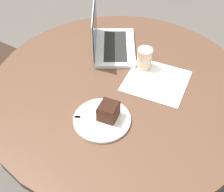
{
  "coord_description": "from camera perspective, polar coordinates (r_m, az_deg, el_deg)",
  "views": [
    {
      "loc": [
        0.59,
        -0.89,
        1.76
      ],
      "look_at": [
        0.03,
        -0.11,
        0.79
      ],
      "focal_mm": 50.0,
      "sensor_mm": 36.0,
      "label": 1
    }
  ],
  "objects": [
    {
      "name": "fork",
      "position": [
        1.31,
        -4.05,
        -3.99
      ],
      "size": [
        0.16,
        0.11,
        0.0
      ],
      "rotation": [
        0.0,
        0.0,
        3.71
      ],
      "color": "silver",
      "rests_on": "plate"
    },
    {
      "name": "laptop",
      "position": [
        1.66,
        -0.51,
        9.9
      ],
      "size": [
        0.37,
        0.39,
        0.24
      ],
      "rotation": [
        0.0,
        0.0,
        5.34
      ],
      "color": "silver",
      "rests_on": "dining_table"
    },
    {
      "name": "paper_document",
      "position": [
        1.5,
        8.08,
        2.76
      ],
      "size": [
        0.33,
        0.32,
        0.0
      ],
      "rotation": [
        0.0,
        0.0,
        0.21
      ],
      "color": "white",
      "rests_on": "dining_table"
    },
    {
      "name": "coffee_glass",
      "position": [
        1.54,
        5.97,
        6.85
      ],
      "size": [
        0.07,
        0.07,
        0.11
      ],
      "color": "#C6AD89",
      "rests_on": "dining_table"
    },
    {
      "name": "cake_slice",
      "position": [
        1.29,
        -0.66,
        -2.78
      ],
      "size": [
        0.09,
        0.1,
        0.07
      ],
      "rotation": [
        0.0,
        0.0,
        3.38
      ],
      "color": "#472619",
      "rests_on": "plate"
    },
    {
      "name": "dining_table",
      "position": [
        1.55,
        1.56,
        -1.21
      ],
      "size": [
        1.25,
        1.25,
        0.75
      ],
      "color": "#4C3323",
      "rests_on": "ground_plane"
    },
    {
      "name": "ground_plane",
      "position": [
        2.05,
        1.21,
        -13.52
      ],
      "size": [
        12.0,
        12.0,
        0.0
      ],
      "primitive_type": "plane",
      "color": "#4C4742"
    },
    {
      "name": "plate",
      "position": [
        1.31,
        -1.85,
        -4.38
      ],
      "size": [
        0.24,
        0.24,
        0.01
      ],
      "color": "silver",
      "rests_on": "dining_table"
    }
  ]
}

